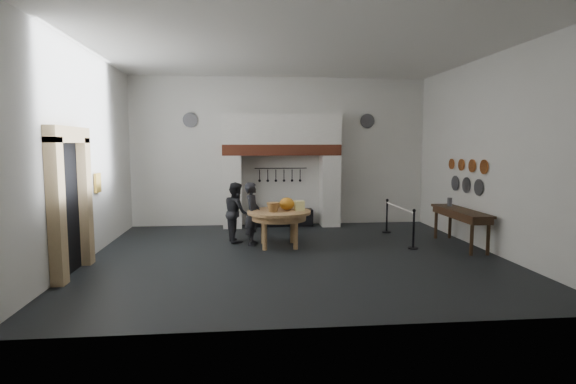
{
  "coord_description": "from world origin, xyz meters",
  "views": [
    {
      "loc": [
        -1.13,
        -9.77,
        2.46
      ],
      "look_at": [
        -0.09,
        0.74,
        1.35
      ],
      "focal_mm": 28.0,
      "sensor_mm": 36.0,
      "label": 1
    }
  ],
  "objects": [
    {
      "name": "bread_loaf",
      "position": [
        -0.39,
        1.29,
        0.94
      ],
      "size": [
        0.31,
        0.18,
        0.13
      ],
      "primitive_type": "ellipsoid",
      "color": "olive",
      "rests_on": "work_table"
    },
    {
      "name": "copper_pan_b",
      "position": [
        4.46,
        0.75,
        1.95
      ],
      "size": [
        0.03,
        0.32,
        0.32
      ],
      "primitive_type": "cylinder",
      "rotation": [
        0.0,
        1.57,
        0.0
      ],
      "color": "#C6662D",
      "rests_on": "wall_right"
    },
    {
      "name": "wall_front",
      "position": [
        0.0,
        -4.0,
        2.25
      ],
      "size": [
        9.0,
        0.02,
        4.5
      ],
      "primitive_type": "cube",
      "color": "silver",
      "rests_on": "floor"
    },
    {
      "name": "chimney_pier_right",
      "position": [
        1.48,
        3.65,
        1.07
      ],
      "size": [
        0.55,
        0.7,
        2.15
      ],
      "primitive_type": "cube",
      "color": "silver",
      "rests_on": "floor"
    },
    {
      "name": "cheese_block_small",
      "position": [
        0.19,
        1.19,
        0.97
      ],
      "size": [
        0.18,
        0.18,
        0.2
      ],
      "primitive_type": "cube",
      "color": "#EFE28F",
      "rests_on": "work_table"
    },
    {
      "name": "copper_pan_a",
      "position": [
        4.46,
        0.2,
        1.95
      ],
      "size": [
        0.03,
        0.34,
        0.34
      ],
      "primitive_type": "cylinder",
      "rotation": [
        0.0,
        1.57,
        0.0
      ],
      "color": "#C6662D",
      "rests_on": "wall_right"
    },
    {
      "name": "hearth_brick_band",
      "position": [
        0.0,
        3.65,
        2.31
      ],
      "size": [
        3.5,
        0.72,
        0.32
      ],
      "primitive_type": "cube",
      "color": "#9E442B",
      "rests_on": "chimney_pier_left"
    },
    {
      "name": "barrier_post_near",
      "position": [
        2.87,
        0.36,
        0.45
      ],
      "size": [
        0.05,
        0.05,
        0.9
      ],
      "primitive_type": "cylinder",
      "color": "black",
      "rests_on": "floor"
    },
    {
      "name": "pewter_plate_mid",
      "position": [
        4.46,
        1.0,
        1.45
      ],
      "size": [
        0.03,
        0.4,
        0.4
      ],
      "primitive_type": "cylinder",
      "rotation": [
        0.0,
        1.57,
        0.0
      ],
      "color": "#4C4C51",
      "rests_on": "wall_right"
    },
    {
      "name": "pewter_plate_back_left",
      "position": [
        -2.7,
        3.96,
        3.2
      ],
      "size": [
        0.44,
        0.03,
        0.44
      ],
      "primitive_type": "cylinder",
      "rotation": [
        1.57,
        0.0,
        0.0
      ],
      "color": "#4C4C51",
      "rests_on": "wall_back"
    },
    {
      "name": "pumpkin",
      "position": [
        -0.09,
        1.04,
        1.03
      ],
      "size": [
        0.36,
        0.36,
        0.31
      ],
      "primitive_type": "ellipsoid",
      "color": "orange",
      "rests_on": "work_table"
    },
    {
      "name": "door_jamb_near",
      "position": [
        -4.38,
        -1.7,
        1.3
      ],
      "size": [
        0.22,
        0.3,
        2.6
      ],
      "primitive_type": "cube",
      "color": "tan",
      "rests_on": "floor"
    },
    {
      "name": "pewter_plate_back_right",
      "position": [
        2.7,
        3.96,
        3.2
      ],
      "size": [
        0.44,
        0.03,
        0.44
      ],
      "primitive_type": "cylinder",
      "rotation": [
        1.57,
        0.0,
        0.0
      ],
      "color": "#4C4C51",
      "rests_on": "wall_back"
    },
    {
      "name": "barrier_rope",
      "position": [
        2.87,
        1.36,
        0.85
      ],
      "size": [
        0.04,
        2.0,
        0.04
      ],
      "primitive_type": "cylinder",
      "rotation": [
        1.57,
        0.0,
        0.0
      ],
      "color": "white",
      "rests_on": "barrier_post_near"
    },
    {
      "name": "wall_plaque",
      "position": [
        -4.45,
        0.8,
        1.6
      ],
      "size": [
        0.05,
        0.34,
        0.44
      ],
      "primitive_type": "cube",
      "color": "gold",
      "rests_on": "wall_left"
    },
    {
      "name": "wall_right",
      "position": [
        4.5,
        0.0,
        2.25
      ],
      "size": [
        0.02,
        8.0,
        4.5
      ],
      "primitive_type": "cube",
      "color": "silver",
      "rests_on": "floor"
    },
    {
      "name": "wall_back",
      "position": [
        0.0,
        4.0,
        2.25
      ],
      "size": [
        9.0,
        0.02,
        4.5
      ],
      "primitive_type": "cube",
      "color": "silver",
      "rests_on": "floor"
    },
    {
      "name": "cheese_block_big",
      "position": [
        0.21,
        0.89,
        0.99
      ],
      "size": [
        0.22,
        0.22,
        0.24
      ],
      "primitive_type": "cube",
      "color": "#E4DE88",
      "rests_on": "work_table"
    },
    {
      "name": "visitor_near",
      "position": [
        -0.93,
        1.19,
        0.77
      ],
      "size": [
        0.47,
        0.63,
        1.55
      ],
      "primitive_type": "imported",
      "rotation": [
        0.0,
        0.0,
        1.37
      ],
      "color": "black",
      "rests_on": "floor"
    },
    {
      "name": "wicker_basket",
      "position": [
        -0.44,
        0.79,
        0.98
      ],
      "size": [
        0.34,
        0.34,
        0.22
      ],
      "primitive_type": "cone",
      "rotation": [
        3.14,
        0.0,
        -0.08
      ],
      "color": "#9A6738",
      "rests_on": "work_table"
    },
    {
      "name": "iron_range",
      "position": [
        0.0,
        3.72,
        0.25
      ],
      "size": [
        1.9,
        0.45,
        0.5
      ],
      "primitive_type": "cube",
      "color": "black",
      "rests_on": "floor"
    },
    {
      "name": "chimney_hood",
      "position": [
        0.0,
        3.65,
        2.92
      ],
      "size": [
        3.5,
        0.7,
        0.9
      ],
      "primitive_type": "cube",
      "color": "silver",
      "rests_on": "hearth_brick_band"
    },
    {
      "name": "pewter_plate_left",
      "position": [
        4.46,
        0.4,
        1.45
      ],
      "size": [
        0.03,
        0.4,
        0.4
      ],
      "primitive_type": "cylinder",
      "rotation": [
        0.0,
        1.57,
        0.0
      ],
      "color": "#4C4C51",
      "rests_on": "wall_right"
    },
    {
      "name": "door_recess",
      "position": [
        -4.47,
        -1.0,
        1.25
      ],
      "size": [
        0.04,
        1.1,
        2.5
      ],
      "primitive_type": "cube",
      "color": "black",
      "rests_on": "floor"
    },
    {
      "name": "pewter_jug",
      "position": [
        4.1,
        1.13,
        1.01
      ],
      "size": [
        0.12,
        0.12,
        0.22
      ],
      "primitive_type": "cylinder",
      "color": "#4B4A4F",
      "rests_on": "side_table"
    },
    {
      "name": "ceiling",
      "position": [
        0.0,
        0.0,
        4.5
      ],
      "size": [
        9.0,
        8.0,
        0.02
      ],
      "primitive_type": "cube",
      "color": "silver",
      "rests_on": "wall_back"
    },
    {
      "name": "wall_left",
      "position": [
        -4.5,
        0.0,
        2.25
      ],
      "size": [
        0.02,
        8.0,
        4.5
      ],
      "primitive_type": "cube",
      "color": "silver",
      "rests_on": "floor"
    },
    {
      "name": "copper_pan_d",
      "position": [
        4.46,
        1.85,
        1.95
      ],
      "size": [
        0.03,
        0.28,
        0.28
      ],
      "primitive_type": "cylinder",
      "rotation": [
        0.0,
        1.57,
        0.0
      ],
      "color": "#C6662D",
      "rests_on": "wall_right"
    },
    {
      "name": "visitor_far",
      "position": [
        -1.33,
        1.59,
        0.76
      ],
      "size": [
        0.72,
        0.85,
        1.52
      ],
      "primitive_type": "imported",
      "rotation": [
        0.0,
        0.0,
        1.79
      ],
      "color": "black",
      "rests_on": "floor"
    },
    {
      "name": "door_jamb_far",
      "position": [
        -4.38,
        -0.3,
        1.3
      ],
      "size": [
        0.22,
        0.3,
        2.6
      ],
      "primitive_type": "cube",
      "color": "tan",
      "rests_on": "floor"
    },
    {
      "name": "copper_pan_c",
      "position": [
        4.46,
        1.3,
        1.95
      ],
      "size": [
        0.03,
        0.3,
        0.3
      ],
      "primitive_type": "cylinder",
      "rotation": [
        0.0,
        1.57,
        0.0
      ],
      "color": "#C6662D",
      "rests_on": "wall_right"
    },
    {
      "name": "pewter_plate_right",
      "position": [
        4.46,
        1.6,
        1.45
      ],
      "size": [
        0.03,
        0.4,
        0.4
      ],
      "primitive_type": "cylinder",
      "rotation": [
        0.0,
        1.57,
        0.0
      ],
      "color": "#4C4C51",
      "rests_on": "wall_right"
    },
    {
      "name": "floor",
      "position": [
        0.0,
        0.0,
        0.0
      ],
      "size": [
        9.0,
        8.0,
        0.02
      ],
      "primitive_type": "cube",
      "color": "black",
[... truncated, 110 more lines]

